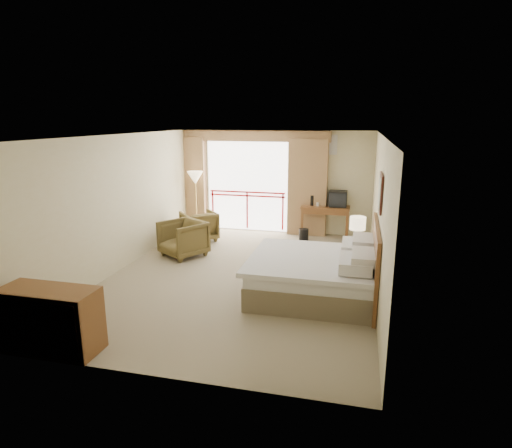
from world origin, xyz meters
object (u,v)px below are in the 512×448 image
(armchair_far, at_px, (200,240))
(desk, at_px, (326,212))
(nightstand, at_px, (356,260))
(floor_lamp, at_px, (195,180))
(side_table, at_px, (185,229))
(tv, at_px, (338,199))
(table_lamp, at_px, (358,224))
(armchair_near, at_px, (184,256))
(dresser, at_px, (50,320))
(bed, at_px, (316,274))
(wastebasket, at_px, (304,235))

(armchair_far, bearing_deg, desk, 160.21)
(nightstand, bearing_deg, desk, 104.79)
(floor_lamp, bearing_deg, desk, 6.50)
(desk, relative_size, side_table, 2.05)
(tv, height_order, side_table, tv)
(nightstand, height_order, table_lamp, table_lamp)
(nightstand, xyz_separation_m, armchair_near, (-3.75, 0.32, -0.30))
(tv, relative_size, armchair_far, 0.56)
(dresser, bearing_deg, desk, 64.01)
(desk, relative_size, floor_lamp, 0.75)
(side_table, bearing_deg, dresser, -88.50)
(dresser, bearing_deg, armchair_far, 88.86)
(desk, height_order, side_table, desk)
(bed, distance_m, dresser, 4.17)
(bed, relative_size, wastebasket, 7.12)
(bed, height_order, wastebasket, bed)
(armchair_near, relative_size, side_table, 1.46)
(table_lamp, bearing_deg, wastebasket, 121.24)
(tv, bearing_deg, nightstand, -82.19)
(desk, bearing_deg, side_table, -150.77)
(armchair_near, bearing_deg, tv, 69.21)
(table_lamp, height_order, side_table, table_lamp)
(floor_lamp, bearing_deg, wastebasket, -3.56)
(armchair_far, distance_m, side_table, 0.71)
(tv, xyz_separation_m, dresser, (-3.35, -6.52, -0.57))
(nightstand, relative_size, table_lamp, 1.13)
(armchair_near, xyz_separation_m, floor_lamp, (-0.48, 2.05, 1.41))
(desk, relative_size, armchair_far, 1.51)
(nightstand, bearing_deg, armchair_near, 173.45)
(table_lamp, relative_size, desk, 0.44)
(desk, distance_m, dresser, 7.26)
(tv, distance_m, armchair_far, 3.66)
(wastebasket, bearing_deg, armchair_far, -167.14)
(table_lamp, distance_m, side_table, 4.16)
(nightstand, relative_size, tv, 1.34)
(desk, xyz_separation_m, tv, (0.30, -0.06, 0.38))
(bed, height_order, nightstand, bed)
(desk, height_order, armchair_far, desk)
(table_lamp, bearing_deg, desk, 106.73)
(armchair_far, bearing_deg, armchair_near, 54.43)
(armchair_near, relative_size, dresser, 0.68)
(table_lamp, relative_size, dresser, 0.42)
(wastebasket, distance_m, floor_lamp, 3.20)
(tv, distance_m, floor_lamp, 3.75)
(desk, relative_size, tv, 2.72)
(dresser, bearing_deg, tv, 61.69)
(wastebasket, relative_size, armchair_near, 0.34)
(desk, bearing_deg, tv, -10.59)
(armchair_near, relative_size, floor_lamp, 0.54)
(desk, bearing_deg, table_lamp, -72.48)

